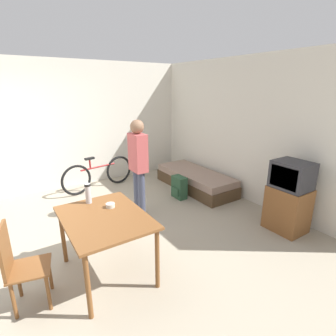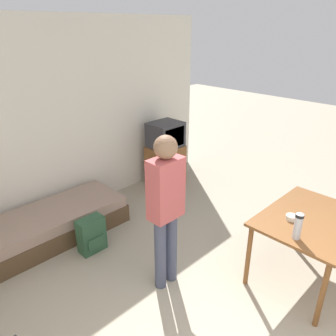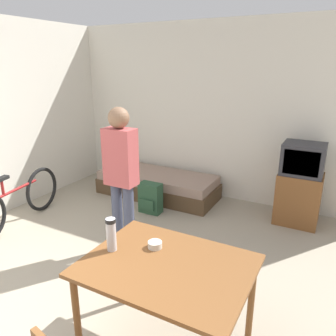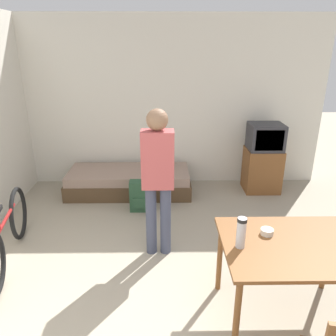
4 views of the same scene
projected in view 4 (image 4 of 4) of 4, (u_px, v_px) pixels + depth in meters
name	position (u px, v px, depth m)	size (l,w,h in m)	color
wall_back	(160.00, 103.00, 5.30)	(5.32, 0.06, 2.70)	silver
daybed	(129.00, 182.00, 5.24)	(1.95, 0.78, 0.38)	#4C3823
tv	(263.00, 159.00, 5.22)	(0.55, 0.46, 1.11)	brown
dining_table	(293.00, 253.00, 2.64)	(1.15, 0.88, 0.76)	brown
bicycle	(7.00, 235.00, 3.51)	(0.34, 1.65, 0.74)	black
person_standing	(158.00, 174.00, 3.45)	(0.34, 0.22, 1.66)	#3D4256
thermos_flask	(241.00, 231.00, 2.52)	(0.08, 0.08, 0.26)	#B7B7BC
mate_bowl	(267.00, 232.00, 2.73)	(0.11, 0.11, 0.05)	beige
backpack	(141.00, 196.00, 4.67)	(0.32, 0.21, 0.45)	#284C33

